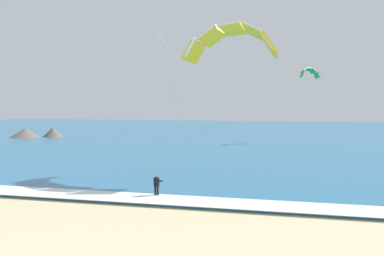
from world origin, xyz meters
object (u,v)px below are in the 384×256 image
kite_distant (309,72)px  surfboard (157,198)px  kitesurfer (157,185)px  kite_primary (231,39)px

kite_distant → surfboard: bearing=-107.3°
kitesurfer → kite_primary: kite_primary is taller
kitesurfer → kite_distant: (12.86, 41.25, 10.82)m
kite_primary → kite_distant: kite_primary is taller
surfboard → kite_distant: (12.87, 41.27, 11.74)m
kite_distant → kitesurfer: bearing=-107.3°
surfboard → kitesurfer: (0.00, 0.02, 0.91)m
kite_primary → surfboard: bearing=-112.2°
kite_primary → kite_distant: (9.01, 31.82, -0.46)m
kitesurfer → kite_distant: kite_distant is taller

